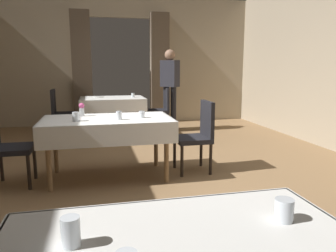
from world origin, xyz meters
name	(u,v)px	position (x,y,z in m)	size (l,w,h in m)	color
ground	(153,179)	(0.00, 0.00, 0.00)	(10.08, 10.08, 0.00)	olive
wall_back	(121,60)	(0.00, 4.18, 1.52)	(6.40, 0.27, 3.00)	tan
dining_table_mid	(108,125)	(-0.52, 0.21, 0.66)	(1.56, 0.91, 0.75)	olive
dining_table_far	(112,102)	(-0.31, 2.87, 0.66)	(1.29, 0.91, 0.75)	olive
chair_mid_left	(4,143)	(-1.69, 0.17, 0.52)	(0.44, 0.44, 0.93)	black
chair_mid_right	(198,133)	(0.65, 0.21, 0.52)	(0.44, 0.44, 0.93)	black
chair_far_left	(60,110)	(-1.34, 2.93, 0.52)	(0.44, 0.44, 0.93)	black
chair_far_right	(161,107)	(0.72, 2.97, 0.52)	(0.44, 0.44, 0.93)	black
glass_near_a	(284,210)	(0.07, -2.64, 0.80)	(0.08, 0.08, 0.09)	silver
glass_near_c	(71,232)	(-0.76, -2.65, 0.80)	(0.07, 0.07, 0.11)	silver
flower_vase_mid	(82,109)	(-0.83, 0.46, 0.84)	(0.07, 0.07, 0.17)	silver
glass_mid_b	(76,117)	(-0.88, 0.07, 0.80)	(0.08, 0.08, 0.11)	silver
glass_mid_c	(119,115)	(-0.39, 0.06, 0.80)	(0.07, 0.07, 0.10)	silver
glass_mid_d	(142,114)	(-0.11, 0.15, 0.79)	(0.07, 0.07, 0.08)	silver
plate_far_a	(99,97)	(-0.58, 3.02, 0.76)	(0.19, 0.19, 0.01)	white
glass_far_b	(133,95)	(0.10, 2.84, 0.79)	(0.07, 0.07, 0.09)	silver
person_waiter_by_doorway	(170,83)	(0.90, 2.94, 1.02)	(0.41, 0.41, 1.72)	black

